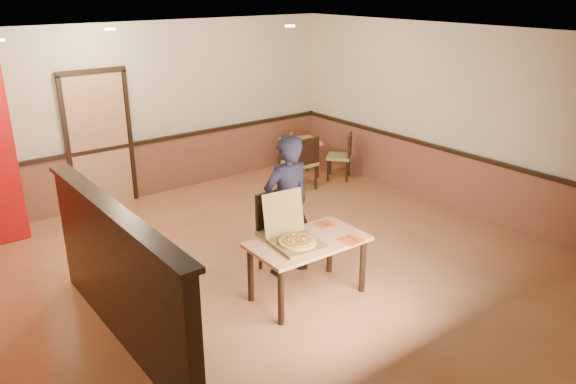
{
  "coord_description": "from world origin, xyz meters",
  "views": [
    {
      "loc": [
        -3.62,
        -4.94,
        3.37
      ],
      "look_at": [
        0.2,
        0.0,
        1.02
      ],
      "focal_mm": 35.0,
      "sensor_mm": 36.0,
      "label": 1
    }
  ],
  "objects_px": {
    "main_table": "(308,249)",
    "side_chair_right": "(342,154)",
    "diner_chair": "(279,228)",
    "pizza_box": "(295,238)",
    "diner": "(287,206)",
    "side_table": "(300,149)",
    "side_chair_left": "(303,161)",
    "condiment": "(291,136)"
  },
  "relations": [
    {
      "from": "pizza_box",
      "to": "condiment",
      "type": "height_order",
      "value": "pizza_box"
    },
    {
      "from": "side_chair_right",
      "to": "diner_chair",
      "type": "bearing_deg",
      "value": -6.35
    },
    {
      "from": "main_table",
      "to": "side_chair_left",
      "type": "bearing_deg",
      "value": 53.45
    },
    {
      "from": "side_chair_left",
      "to": "condiment",
      "type": "bearing_deg",
      "value": -116.01
    },
    {
      "from": "pizza_box",
      "to": "diner",
      "type": "bearing_deg",
      "value": 65.86
    },
    {
      "from": "side_chair_left",
      "to": "condiment",
      "type": "xyz_separation_m",
      "value": [
        0.35,
        0.77,
        0.22
      ]
    },
    {
      "from": "condiment",
      "to": "side_chair_left",
      "type": "bearing_deg",
      "value": -114.63
    },
    {
      "from": "main_table",
      "to": "diner_chair",
      "type": "bearing_deg",
      "value": 79.53
    },
    {
      "from": "condiment",
      "to": "pizza_box",
      "type": "bearing_deg",
      "value": -127.55
    },
    {
      "from": "diner_chair",
      "to": "side_chair_right",
      "type": "relative_size",
      "value": 1.18
    },
    {
      "from": "side_chair_right",
      "to": "main_table",
      "type": "bearing_deg",
      "value": 0.97
    },
    {
      "from": "side_chair_right",
      "to": "pizza_box",
      "type": "xyz_separation_m",
      "value": [
        -3.26,
        -2.74,
        0.31
      ]
    },
    {
      "from": "side_chair_right",
      "to": "diner",
      "type": "bearing_deg",
      "value": -4.31
    },
    {
      "from": "main_table",
      "to": "condiment",
      "type": "xyz_separation_m",
      "value": [
        2.5,
        3.49,
        0.15
      ]
    },
    {
      "from": "side_chair_left",
      "to": "pizza_box",
      "type": "height_order",
      "value": "pizza_box"
    },
    {
      "from": "side_chair_right",
      "to": "side_chair_left",
      "type": "bearing_deg",
      "value": -39.28
    },
    {
      "from": "condiment",
      "to": "diner_chair",
      "type": "bearing_deg",
      "value": -130.45
    },
    {
      "from": "main_table",
      "to": "condiment",
      "type": "bearing_deg",
      "value": 56.11
    },
    {
      "from": "diner",
      "to": "side_table",
      "type": "bearing_deg",
      "value": -129.53
    },
    {
      "from": "diner_chair",
      "to": "side_chair_right",
      "type": "bearing_deg",
      "value": 27.53
    },
    {
      "from": "diner_chair",
      "to": "pizza_box",
      "type": "xyz_separation_m",
      "value": [
        -0.34,
        -0.74,
        0.23
      ]
    },
    {
      "from": "diner",
      "to": "side_chair_left",
      "type": "bearing_deg",
      "value": -131.0
    },
    {
      "from": "side_chair_right",
      "to": "side_table",
      "type": "relative_size",
      "value": 1.07
    },
    {
      "from": "pizza_box",
      "to": "condiment",
      "type": "relative_size",
      "value": 4.69
    },
    {
      "from": "main_table",
      "to": "side_chair_right",
      "type": "bearing_deg",
      "value": 43.38
    },
    {
      "from": "main_table",
      "to": "pizza_box",
      "type": "xyz_separation_m",
      "value": [
        -0.18,
        0.01,
        0.17
      ]
    },
    {
      "from": "diner",
      "to": "side_chair_right",
      "type": "bearing_deg",
      "value": -141.67
    },
    {
      "from": "main_table",
      "to": "side_table",
      "type": "xyz_separation_m",
      "value": [
        2.6,
        3.34,
        -0.09
      ]
    },
    {
      "from": "side_chair_left",
      "to": "side_chair_right",
      "type": "relative_size",
      "value": 1.13
    },
    {
      "from": "side_chair_left",
      "to": "condiment",
      "type": "height_order",
      "value": "side_chair_left"
    },
    {
      "from": "pizza_box",
      "to": "side_table",
      "type": "bearing_deg",
      "value": 56.46
    },
    {
      "from": "diner_chair",
      "to": "side_chair_left",
      "type": "relative_size",
      "value": 1.04
    },
    {
      "from": "diner_chair",
      "to": "side_table",
      "type": "relative_size",
      "value": 1.26
    },
    {
      "from": "main_table",
      "to": "pizza_box",
      "type": "bearing_deg",
      "value": 178.64
    },
    {
      "from": "side_chair_left",
      "to": "pizza_box",
      "type": "xyz_separation_m",
      "value": [
        -2.32,
        -2.71,
        0.25
      ]
    },
    {
      "from": "side_chair_left",
      "to": "side_chair_right",
      "type": "height_order",
      "value": "side_chair_left"
    },
    {
      "from": "side_chair_left",
      "to": "condiment",
      "type": "relative_size",
      "value": 6.91
    },
    {
      "from": "side_chair_right",
      "to": "side_table",
      "type": "height_order",
      "value": "side_chair_right"
    },
    {
      "from": "main_table",
      "to": "side_table",
      "type": "bearing_deg",
      "value": 53.88
    },
    {
      "from": "main_table",
      "to": "side_chair_right",
      "type": "relative_size",
      "value": 1.59
    },
    {
      "from": "main_table",
      "to": "diner",
      "type": "relative_size",
      "value": 0.76
    },
    {
      "from": "main_table",
      "to": "diner",
      "type": "bearing_deg",
      "value": 75.99
    }
  ]
}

